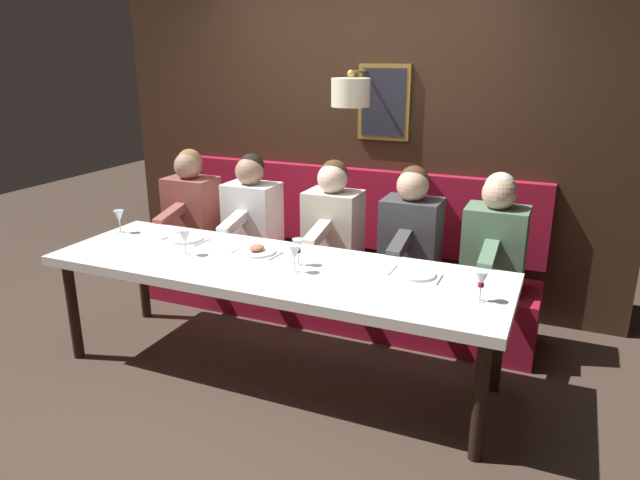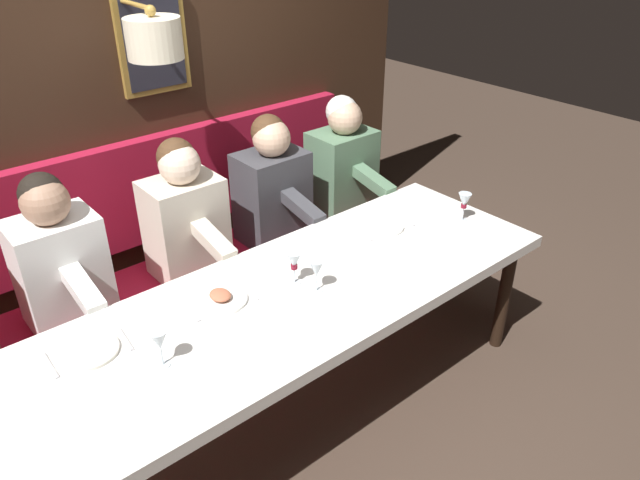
% 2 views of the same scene
% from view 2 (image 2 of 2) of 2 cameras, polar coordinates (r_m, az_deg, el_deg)
% --- Properties ---
extents(ground_plane, '(12.00, 12.00, 0.00)m').
position_cam_2_polar(ground_plane, '(3.20, -3.53, -16.51)').
color(ground_plane, '#423328').
extents(dining_table, '(0.90, 2.84, 0.74)m').
position_cam_2_polar(dining_table, '(2.75, -3.97, -6.69)').
color(dining_table, white).
rests_on(dining_table, ground_plane).
extents(banquette_bench, '(0.52, 3.04, 0.45)m').
position_cam_2_polar(banquette_bench, '(3.64, -12.20, -5.94)').
color(banquette_bench, maroon).
rests_on(banquette_bench, ground_plane).
extents(back_wall_panel, '(0.59, 4.24, 2.90)m').
position_cam_2_polar(back_wall_panel, '(3.63, -18.71, 13.17)').
color(back_wall_panel, '#382316').
rests_on(back_wall_panel, ground_plane).
extents(diner_nearest, '(0.60, 0.40, 0.79)m').
position_cam_2_polar(diner_nearest, '(3.95, 2.17, 7.53)').
color(diner_nearest, '#567A5B').
rests_on(diner_nearest, banquette_bench).
extents(diner_near, '(0.60, 0.40, 0.79)m').
position_cam_2_polar(diner_near, '(3.62, -4.55, 5.29)').
color(diner_near, '#3D3D42').
rests_on(diner_near, banquette_bench).
extents(diner_middle, '(0.60, 0.40, 0.79)m').
position_cam_2_polar(diner_middle, '(3.34, -12.71, 2.44)').
color(diner_middle, beige).
rests_on(diner_middle, banquette_bench).
extents(diner_far, '(0.60, 0.40, 0.79)m').
position_cam_2_polar(diner_far, '(3.14, -23.59, -1.43)').
color(diner_far, white).
rests_on(diner_far, banquette_bench).
extents(place_setting_0, '(0.24, 0.31, 0.01)m').
position_cam_2_polar(place_setting_0, '(3.29, 5.89, 1.29)').
color(place_setting_0, white).
rests_on(place_setting_0, dining_table).
extents(place_setting_1, '(0.24, 0.32, 0.05)m').
position_cam_2_polar(place_setting_1, '(2.73, -9.41, -5.49)').
color(place_setting_1, white).
rests_on(place_setting_1, dining_table).
extents(place_setting_2, '(0.24, 0.32, 0.01)m').
position_cam_2_polar(place_setting_2, '(2.59, -21.12, -9.81)').
color(place_setting_2, silver).
rests_on(place_setting_2, dining_table).
extents(wine_glass_0, '(0.07, 0.07, 0.16)m').
position_cam_2_polar(wine_glass_0, '(3.40, 13.53, 3.56)').
color(wine_glass_0, silver).
rests_on(wine_glass_0, dining_table).
extents(wine_glass_1, '(0.07, 0.07, 0.16)m').
position_cam_2_polar(wine_glass_1, '(2.37, -15.01, -9.26)').
color(wine_glass_1, silver).
rests_on(wine_glass_1, dining_table).
extents(wine_glass_2, '(0.07, 0.07, 0.16)m').
position_cam_2_polar(wine_glass_2, '(2.76, -2.48, -2.08)').
color(wine_glass_2, silver).
rests_on(wine_glass_2, dining_table).
extents(wine_glass_3, '(0.07, 0.07, 0.16)m').
position_cam_2_polar(wine_glass_3, '(2.70, -0.35, -2.82)').
color(wine_glass_3, silver).
rests_on(wine_glass_3, dining_table).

